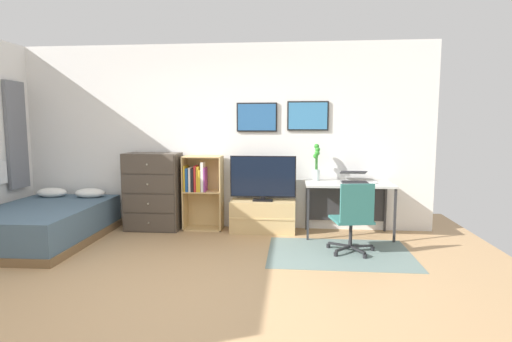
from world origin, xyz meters
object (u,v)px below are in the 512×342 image
Objects in this scene: desk at (348,191)px; bed at (44,223)px; laptop at (354,177)px; dresser at (153,191)px; computer_mouse at (376,182)px; bamboo_vase at (317,163)px; tv_stand at (263,216)px; bookshelf at (200,187)px; television at (263,178)px; office_chair at (354,216)px.

bed is at bearing -169.58° from desk.
bed is 4.20m from laptop.
dresser is at bearing -179.22° from laptop.
computer_mouse is at bearing 6.89° from bed.
computer_mouse is 0.20× the size of bamboo_vase.
dresser is at bearing -179.46° from tv_stand.
television reaches higher than bookshelf.
bamboo_vase is at bearing 168.06° from desk.
bamboo_vase is at bearing 4.89° from tv_stand.
laptop is at bearing -8.25° from bamboo_vase.
laptop is (0.08, 0.02, 0.19)m from desk.
office_chair is (1.14, -0.92, 0.23)m from tv_stand.
bamboo_vase reaches higher than tv_stand.
computer_mouse is at bearing -26.61° from laptop.
desk is at bearing -0.25° from dresser.
bookshelf is at bearing -179.48° from bamboo_vase.
desk is at bearing -2.08° from bookshelf.
office_chair reaches higher than bed.
bed is at bearing -168.87° from laptop.
laptop is (2.19, -0.06, 0.17)m from bookshelf.
bookshelf is 2.29m from office_chair.
desk reaches higher than tv_stand.
tv_stand is 0.55m from television.
bed is at bearing 167.32° from office_chair.
tv_stand is (2.83, 0.77, -0.02)m from bed.
dresser is 2.40m from bamboo_vase.
bookshelf is 1.72m from bamboo_vase.
bamboo_vase is (3.58, 0.83, 0.75)m from bed.
laptop is at bearing -1.55° from bookshelf.
dresser is at bearing 179.74° from television.
bed is 1.47m from dresser.
bamboo_vase is at bearing 1.93° from dresser.
bamboo_vase reaches higher than laptop.
television is at bearing -0.26° from dresser.
dresser is at bearing -174.61° from bookshelf.
bamboo_vase is (2.36, 0.08, 0.43)m from dresser.
television is 1.27m from laptop.
desk is 3.04× the size of laptop.
bookshelf is 1.26× the size of office_chair.
laptop is at bearing 0.11° from dresser.
bamboo_vase reaches higher than bed.
dresser is 0.95× the size of desk.
desk is at bearing -1.30° from tv_stand.
dresser is at bearing -178.07° from bamboo_vase.
desk is at bearing 76.60° from office_chair.
bed is 1.74× the size of dresser.
computer_mouse reaches higher than tv_stand.
bed is 4.44m from computer_mouse.
bookshelf is at bearing 179.12° from laptop.
bamboo_vase is at bearing 0.52° from bookshelf.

